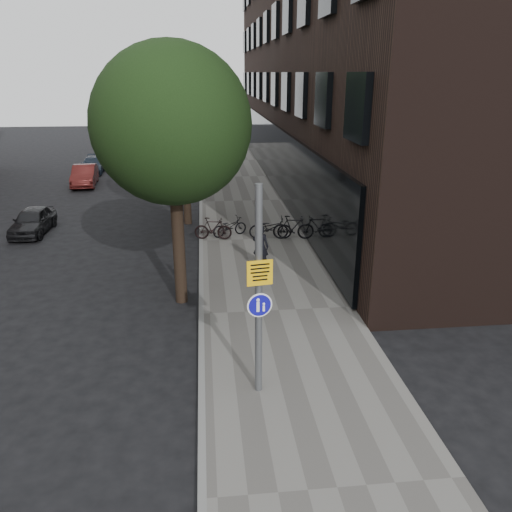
{
  "coord_description": "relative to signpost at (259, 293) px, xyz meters",
  "views": [
    {
      "loc": [
        -1.78,
        -9.63,
        6.63
      ],
      "look_at": [
        -0.47,
        2.87,
        2.0
      ],
      "focal_mm": 35.0,
      "sensor_mm": 36.0,
      "label": 1
    }
  ],
  "objects": [
    {
      "name": "pedestrian",
      "position": [
        0.87,
        7.25,
        -1.52
      ],
      "size": [
        0.67,
        0.56,
        1.56
      ],
      "primitive_type": "imported",
      "rotation": [
        0.0,
        0.0,
        2.75
      ],
      "color": "black",
      "rests_on": "sidewalk"
    },
    {
      "name": "parked_car_far",
      "position": [
        -8.72,
        26.82,
        -1.88
      ],
      "size": [
        1.61,
        3.81,
        1.1
      ],
      "primitive_type": "imported",
      "rotation": [
        0.0,
        0.0,
        0.02
      ],
      "color": "#1C2633",
      "rests_on": "ground"
    },
    {
      "name": "curb_edge",
      "position": [
        -1.24,
        10.46,
        -2.36
      ],
      "size": [
        0.15,
        60.0,
        0.13
      ],
      "primitive_type": "cube",
      "color": "slate",
      "rests_on": "ground"
    },
    {
      "name": "parked_bike_curb_far",
      "position": [
        -0.73,
        10.6,
        -1.84
      ],
      "size": [
        1.6,
        0.69,
        0.93
      ],
      "primitive_type": "imported",
      "rotation": [
        0.0,
        0.0,
        1.4
      ],
      "color": "black",
      "rests_on": "sidewalk"
    },
    {
      "name": "parked_bike_facade_far",
      "position": [
        2.57,
        10.3,
        -1.8
      ],
      "size": [
        1.71,
        0.66,
        1.0
      ],
      "primitive_type": "imported",
      "rotation": [
        0.0,
        0.0,
        1.45
      ],
      "color": "black",
      "rests_on": "sidewalk"
    },
    {
      "name": "parked_bike_curb_near",
      "position": [
        -0.02,
        11.0,
        -1.9
      ],
      "size": [
        1.64,
        1.13,
        0.81
      ],
      "primitive_type": "imported",
      "rotation": [
        0.0,
        0.0,
        1.99
      ],
      "color": "black",
      "rests_on": "sidewalk"
    },
    {
      "name": "signpost",
      "position": [
        0.0,
        0.0,
        0.0
      ],
      "size": [
        0.53,
        0.15,
        4.56
      ],
      "rotation": [
        0.0,
        0.0,
        0.15
      ],
      "color": "#595B5E",
      "rests_on": "sidewalk"
    },
    {
      "name": "street_tree_near",
      "position": [
        -1.77,
        5.1,
        2.69
      ],
      "size": [
        4.4,
        4.4,
        7.5
      ],
      "color": "black",
      "rests_on": "ground"
    },
    {
      "name": "street_tree_mid",
      "position": [
        -1.77,
        13.6,
        2.69
      ],
      "size": [
        5.0,
        5.0,
        7.8
      ],
      "color": "black",
      "rests_on": "ground"
    },
    {
      "name": "parked_car_near",
      "position": [
        -8.52,
        12.65,
        -1.86
      ],
      "size": [
        1.41,
        3.35,
        1.13
      ],
      "primitive_type": "imported",
      "rotation": [
        0.0,
        0.0,
        -0.02
      ],
      "color": "black",
      "rests_on": "ground"
    },
    {
      "name": "street_tree_far",
      "position": [
        -1.77,
        22.6,
        2.69
      ],
      "size": [
        5.0,
        5.0,
        7.8
      ],
      "color": "black",
      "rests_on": "ground"
    },
    {
      "name": "parked_car_mid",
      "position": [
        -8.39,
        22.51,
        -1.79
      ],
      "size": [
        1.7,
        3.95,
        1.26
      ],
      "primitive_type": "imported",
      "rotation": [
        0.0,
        0.0,
        0.1
      ],
      "color": "#561A18",
      "rests_on": "ground"
    },
    {
      "name": "building_right_dark_brick",
      "position": [
        9.26,
        22.46,
        6.58
      ],
      "size": [
        12.0,
        40.0,
        18.0
      ],
      "primitive_type": "cube",
      "color": "black",
      "rests_on": "ground"
    },
    {
      "name": "parked_bike_facade_near",
      "position": [
        1.65,
        10.46,
        -1.84
      ],
      "size": [
        1.81,
        0.75,
        0.93
      ],
      "primitive_type": "imported",
      "rotation": [
        0.0,
        0.0,
        1.5
      ],
      "color": "black",
      "rests_on": "sidewalk"
    },
    {
      "name": "ground",
      "position": [
        0.76,
        0.46,
        -2.42
      ],
      "size": [
        120.0,
        120.0,
        0.0
      ],
      "primitive_type": "plane",
      "color": "black",
      "rests_on": "ground"
    },
    {
      "name": "sidewalk",
      "position": [
        1.01,
        10.46,
        -2.36
      ],
      "size": [
        4.5,
        60.0,
        0.12
      ],
      "primitive_type": "cube",
      "color": "slate",
      "rests_on": "ground"
    }
  ]
}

